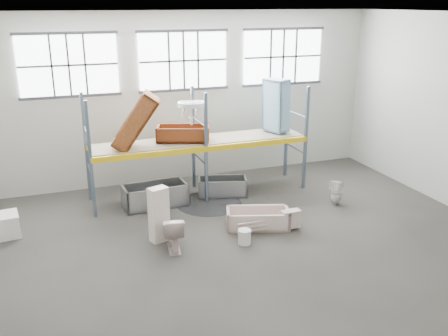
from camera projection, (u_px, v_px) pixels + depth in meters
name	position (u px, v px, depth m)	size (l,w,h in m)	color
floor	(247.00, 249.00, 11.13)	(12.00, 10.00, 0.10)	#4A4640
ceiling	(251.00, 11.00, 9.51)	(12.00, 10.00, 0.10)	silver
wall_back	(183.00, 98.00, 14.82)	(12.00, 0.10, 5.00)	beige
wall_front	(415.00, 246.00, 5.82)	(12.00, 0.10, 5.00)	#B4B3A7
window_left	(69.00, 65.00, 13.33)	(2.60, 0.04, 1.60)	white
window_mid	(183.00, 61.00, 14.37)	(2.60, 0.04, 1.60)	white
window_right	(283.00, 57.00, 15.41)	(2.60, 0.04, 1.60)	white
rack_upright_la	(91.00, 160.00, 12.25)	(0.08, 0.08, 3.00)	slate
rack_upright_lb	(86.00, 148.00, 13.32)	(0.08, 0.08, 3.00)	slate
rack_upright_ma	(206.00, 149.00, 13.22)	(0.08, 0.08, 3.00)	slate
rack_upright_mb	(193.00, 138.00, 14.29)	(0.08, 0.08, 3.00)	slate
rack_upright_ra	(306.00, 139.00, 14.20)	(0.08, 0.08, 3.00)	slate
rack_upright_rb	(287.00, 129.00, 15.27)	(0.08, 0.08, 3.00)	slate
rack_beam_front	(206.00, 149.00, 13.22)	(6.00, 0.10, 0.14)	yellow
rack_beam_back	(193.00, 138.00, 14.29)	(6.00, 0.10, 0.14)	yellow
shelf_deck	(199.00, 140.00, 13.73)	(5.90, 1.10, 0.03)	gray
wet_patch	(209.00, 203.00, 13.52)	(1.80, 1.80, 0.00)	black
bathtub_beige	(258.00, 218.00, 12.05)	(1.51, 0.71, 0.45)	beige
cistern_spare	(291.00, 219.00, 11.89)	(0.46, 0.22, 0.44)	#C3ACA2
sink_in_tub	(260.00, 224.00, 11.89)	(0.45, 0.45, 0.15)	#F5DCCF
toilet_beige	(173.00, 233.00, 10.91)	(0.45, 0.79, 0.81)	beige
cistern_tall	(159.00, 215.00, 11.23)	(0.42, 0.27, 1.29)	silver
toilet_white	(337.00, 192.00, 13.38)	(0.31, 0.32, 0.69)	white
steel_tub_left	(155.00, 195.00, 13.27)	(1.67, 0.78, 0.61)	#AAAEB2
steel_tub_right	(222.00, 187.00, 14.06)	(1.36, 0.63, 0.50)	#A7AAAE
rust_tub_flat	(183.00, 133.00, 13.53)	(1.42, 0.66, 0.40)	maroon
rust_tub_tilted	(136.00, 122.00, 12.75)	(1.60, 0.75, 0.45)	#975F1B
sink_on_shelf	(192.00, 124.00, 13.40)	(0.72, 0.55, 0.64)	silver
blue_tub_upright	(276.00, 105.00, 14.23)	(1.51, 0.71, 0.42)	#7DAAC6
bucket	(245.00, 237.00, 11.23)	(0.29, 0.29, 0.34)	silver
carton_far	(4.00, 225.00, 11.58)	(0.64, 0.64, 0.54)	white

